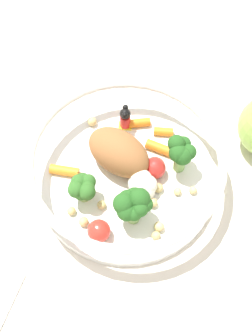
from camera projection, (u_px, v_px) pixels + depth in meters
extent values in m
plane|color=silver|center=(110.00, 180.00, 0.53)|extent=(2.40, 2.40, 0.00)
cylinder|color=white|center=(126.00, 179.00, 0.53)|extent=(0.21, 0.21, 0.01)
torus|color=white|center=(126.00, 158.00, 0.48)|extent=(0.22, 0.22, 0.01)
ellipsoid|color=#935B33|center=(119.00, 152.00, 0.51)|extent=(0.09, 0.08, 0.05)
cylinder|color=#7FAD5B|center=(180.00, 162.00, 0.52)|extent=(0.01, 0.01, 0.03)
sphere|color=#23561E|center=(188.00, 152.00, 0.49)|extent=(0.02, 0.02, 0.02)
sphere|color=#23561E|center=(183.00, 144.00, 0.50)|extent=(0.02, 0.02, 0.02)
sphere|color=#23561E|center=(177.00, 144.00, 0.49)|extent=(0.02, 0.02, 0.02)
sphere|color=#23561E|center=(178.00, 153.00, 0.49)|extent=(0.02, 0.02, 0.02)
sphere|color=#23561E|center=(183.00, 156.00, 0.49)|extent=(0.02, 0.02, 0.02)
cylinder|color=#8EB766|center=(133.00, 214.00, 0.49)|extent=(0.01, 0.01, 0.02)
sphere|color=#23561E|center=(145.00, 204.00, 0.47)|extent=(0.02, 0.02, 0.02)
sphere|color=#23561E|center=(139.00, 199.00, 0.46)|extent=(0.02, 0.02, 0.02)
sphere|color=#23561E|center=(135.00, 198.00, 0.47)|extent=(0.02, 0.02, 0.02)
sphere|color=#23561E|center=(128.00, 200.00, 0.47)|extent=(0.02, 0.02, 0.02)
sphere|color=#23561E|center=(124.00, 204.00, 0.46)|extent=(0.02, 0.02, 0.02)
sphere|color=#23561E|center=(127.00, 211.00, 0.46)|extent=(0.02, 0.02, 0.02)
sphere|color=#23561E|center=(134.00, 213.00, 0.46)|extent=(0.02, 0.02, 0.02)
sphere|color=#23561E|center=(140.00, 209.00, 0.46)|extent=(0.02, 0.02, 0.02)
cylinder|color=#8EB766|center=(84.00, 195.00, 0.50)|extent=(0.01, 0.01, 0.02)
sphere|color=#2D6023|center=(88.00, 188.00, 0.48)|extent=(0.02, 0.02, 0.02)
sphere|color=#2D6023|center=(88.00, 182.00, 0.49)|extent=(0.02, 0.02, 0.02)
sphere|color=#2D6023|center=(83.00, 180.00, 0.49)|extent=(0.02, 0.02, 0.02)
sphere|color=#2D6023|center=(79.00, 182.00, 0.49)|extent=(0.02, 0.02, 0.02)
sphere|color=#2D6023|center=(77.00, 187.00, 0.48)|extent=(0.02, 0.02, 0.02)
sphere|color=#2D6023|center=(76.00, 190.00, 0.48)|extent=(0.02, 0.02, 0.02)
sphere|color=#2D6023|center=(81.00, 193.00, 0.48)|extent=(0.02, 0.02, 0.02)
sphere|color=#2D6023|center=(87.00, 192.00, 0.48)|extent=(0.02, 0.02, 0.02)
sphere|color=silver|center=(147.00, 185.00, 0.50)|extent=(0.02, 0.02, 0.02)
sphere|color=silver|center=(143.00, 183.00, 0.50)|extent=(0.02, 0.02, 0.02)
sphere|color=silver|center=(141.00, 180.00, 0.50)|extent=(0.03, 0.03, 0.03)
sphere|color=silver|center=(138.00, 183.00, 0.50)|extent=(0.02, 0.02, 0.02)
sphere|color=silver|center=(139.00, 185.00, 0.50)|extent=(0.02, 0.02, 0.02)
sphere|color=silver|center=(139.00, 187.00, 0.50)|extent=(0.02, 0.02, 0.02)
sphere|color=silver|center=(143.00, 190.00, 0.50)|extent=(0.03, 0.03, 0.03)
cube|color=yellow|center=(125.00, 126.00, 0.56)|extent=(0.02, 0.01, 0.00)
cylinder|color=red|center=(125.00, 121.00, 0.55)|extent=(0.01, 0.01, 0.02)
sphere|color=black|center=(125.00, 114.00, 0.53)|extent=(0.01, 0.01, 0.01)
sphere|color=black|center=(125.00, 108.00, 0.53)|extent=(0.01, 0.01, 0.01)
sphere|color=black|center=(125.00, 115.00, 0.53)|extent=(0.01, 0.01, 0.01)
cylinder|color=orange|center=(163.00, 132.00, 0.55)|extent=(0.02, 0.01, 0.01)
cylinder|color=orange|center=(65.00, 169.00, 0.52)|extent=(0.03, 0.01, 0.01)
cylinder|color=orange|center=(139.00, 123.00, 0.55)|extent=(0.03, 0.02, 0.01)
cylinder|color=orange|center=(159.00, 148.00, 0.53)|extent=(0.03, 0.02, 0.01)
sphere|color=red|center=(155.00, 168.00, 0.51)|extent=(0.03, 0.03, 0.03)
sphere|color=red|center=(99.00, 231.00, 0.47)|extent=(0.02, 0.02, 0.02)
sphere|color=#D1B775|center=(178.00, 191.00, 0.51)|extent=(0.01, 0.01, 0.01)
sphere|color=#D1B775|center=(193.00, 190.00, 0.51)|extent=(0.01, 0.01, 0.01)
sphere|color=tan|center=(92.00, 122.00, 0.55)|extent=(0.01, 0.01, 0.01)
sphere|color=#D1B775|center=(159.00, 227.00, 0.48)|extent=(0.01, 0.01, 0.01)
sphere|color=tan|center=(102.00, 205.00, 0.50)|extent=(0.01, 0.01, 0.01)
sphere|color=tan|center=(83.00, 222.00, 0.49)|extent=(0.01, 0.01, 0.01)
sphere|color=tan|center=(155.00, 161.00, 0.53)|extent=(0.01, 0.01, 0.01)
sphere|color=tan|center=(158.00, 188.00, 0.51)|extent=(0.01, 0.01, 0.01)
sphere|color=#D1B775|center=(181.00, 140.00, 0.54)|extent=(0.01, 0.01, 0.01)
sphere|color=tan|center=(71.00, 211.00, 0.49)|extent=(0.01, 0.01, 0.01)
sphere|color=tan|center=(153.00, 203.00, 0.50)|extent=(0.01, 0.01, 0.01)
sphere|color=tan|center=(111.00, 133.00, 0.55)|extent=(0.01, 0.01, 0.01)
sphere|color=tan|center=(156.00, 236.00, 0.48)|extent=(0.01, 0.01, 0.01)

